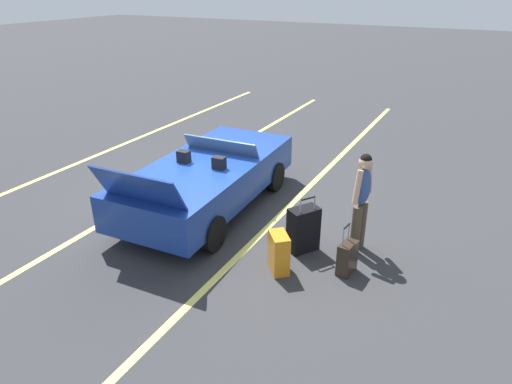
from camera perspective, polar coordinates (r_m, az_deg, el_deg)
The scene contains 9 objects.
ground_plane at distance 8.71m, azimuth -5.92°, elevation -1.91°, with size 80.00×80.00×0.00m, color #333335.
lot_line_near at distance 8.12m, azimuth 2.07°, elevation -3.96°, with size 18.00×0.12×0.01m, color #EAE066.
lot_line_mid at distance 9.47m, azimuth -12.76°, elevation -0.12°, with size 18.00×0.12×0.01m, color #EAE066.
lot_line_far at distance 11.32m, azimuth -23.33°, elevation 2.63°, with size 18.00×0.12×0.01m, color #EAE066.
convertible_car at distance 8.62m, azimuth -5.42°, elevation 2.14°, with size 4.28×1.98×1.51m.
suitcase_large_black at distance 7.22m, azimuth 6.00°, elevation -4.73°, with size 0.56×0.50×0.97m.
suitcase_medium_bright at distance 6.71m, azimuth 2.91°, elevation -7.71°, with size 0.46×0.44×0.62m.
suitcase_small_carryon at distance 6.83m, azimuth 11.48°, elevation -8.18°, with size 0.36×0.24×0.79m.
traveler_person at distance 7.09m, azimuth 13.26°, elevation -0.75°, with size 0.61×0.27×1.65m.
Camera 1 is at (-6.39, -4.41, 3.96)m, focal length 31.54 mm.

